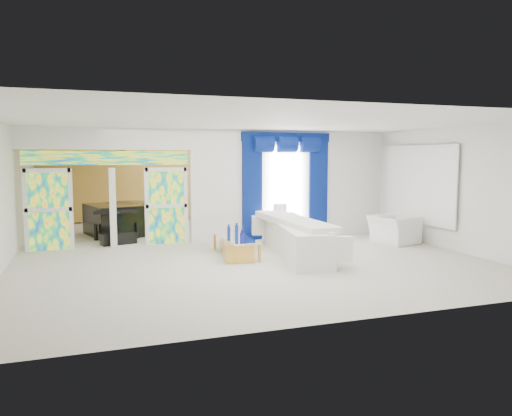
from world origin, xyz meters
name	(u,v)px	position (x,y,z in m)	size (l,w,h in m)	color
floor	(229,247)	(0.00, 0.00, 0.00)	(12.00, 12.00, 0.00)	#B7AF9E
dividing_wall	(292,184)	(2.15, 1.00, 1.50)	(5.70, 0.18, 3.00)	white
dividing_header	(108,139)	(-2.85, 1.00, 2.73)	(4.30, 0.18, 0.55)	white
stained_panel_left	(49,210)	(-4.28, 1.00, 1.00)	(0.95, 0.04, 2.00)	#994C3F
stained_panel_right	(166,206)	(-1.42, 1.00, 1.00)	(0.95, 0.04, 2.00)	#994C3F
stained_transom	(108,158)	(-2.85, 1.00, 2.25)	(4.00, 0.05, 0.35)	#994C3F
window_pane	(286,186)	(1.90, 0.90, 1.45)	(1.00, 0.02, 2.30)	white
blue_drape_left	(252,189)	(0.90, 0.87, 1.40)	(0.55, 0.10, 2.80)	#040C4D
blue_drape_right	(318,188)	(2.90, 0.87, 1.40)	(0.55, 0.10, 2.80)	#040C4D
blue_pelmet	(286,137)	(1.90, 0.87, 2.82)	(2.60, 0.12, 0.25)	#040C4D
wall_mirror	(419,184)	(4.94, -1.00, 1.55)	(0.04, 2.70, 1.90)	white
gold_curtains	(185,178)	(0.00, 5.90, 1.50)	(9.70, 0.12, 2.90)	#BB882C
white_sofa	(295,239)	(1.19, -1.39, 0.37)	(0.83, 3.86, 0.73)	white
coffee_table	(236,247)	(-0.16, -1.09, 0.21)	(0.62, 1.85, 0.41)	gold
console_table	(290,232)	(1.85, 0.44, 0.21)	(1.29, 0.41, 0.43)	white
table_lamp	(280,215)	(1.55, 0.44, 0.72)	(0.36, 0.36, 0.58)	white
armchair	(394,230)	(4.24, -0.91, 0.36)	(1.11, 0.97, 0.72)	white
grand_piano	(115,220)	(-2.64, 2.92, 0.45)	(1.36, 1.78, 0.90)	black
piano_bench	(118,238)	(-2.64, 1.32, 0.15)	(0.89, 0.35, 0.30)	black
tv_console	(36,225)	(-4.75, 2.80, 0.41)	(0.57, 0.51, 0.82)	tan
chandelier	(124,144)	(-2.30, 3.40, 2.65)	(0.60, 0.60, 0.60)	gold
decanters	(237,234)	(-0.15, -1.17, 0.51)	(0.20, 1.22, 0.29)	navy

